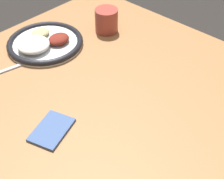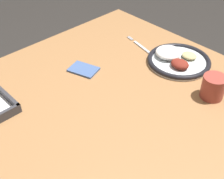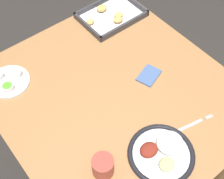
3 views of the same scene
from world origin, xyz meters
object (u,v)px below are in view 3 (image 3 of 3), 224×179
baking_tray (111,15)px  fork (190,126)px  dinner_plate (162,153)px  saucer_plate (9,81)px  napkin (149,75)px  drinking_cup (103,166)px

baking_tray → fork: bearing=-102.6°
fork → dinner_plate: bearing=-161.8°
saucer_plate → baking_tray: (0.63, 0.06, -0.00)m
dinner_plate → saucer_plate: (-0.29, 0.68, -0.00)m
dinner_plate → saucer_plate: bearing=113.3°
fork → saucer_plate: 0.81m
dinner_plate → baking_tray: bearing=65.4°
napkin → drinking_cup: bearing=-152.7°
saucer_plate → napkin: 0.63m
dinner_plate → drinking_cup: (-0.21, 0.09, 0.03)m
fork → napkin: (0.05, 0.30, 0.00)m
dinner_plate → napkin: (0.22, 0.31, -0.01)m
saucer_plate → dinner_plate: bearing=-66.7°
saucer_plate → baking_tray: size_ratio=0.58×
baking_tray → dinner_plate: bearing=-114.6°
baking_tray → napkin: 0.44m
fork → baking_tray: 0.74m
dinner_plate → drinking_cup: bearing=157.7°
baking_tray → drinking_cup: drinking_cup is taller
dinner_plate → napkin: size_ratio=2.00×
baking_tray → drinking_cup: bearing=-130.4°
napkin → fork: bearing=-98.9°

